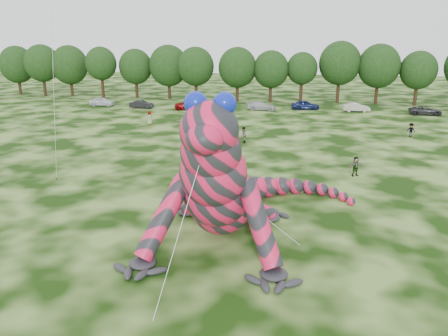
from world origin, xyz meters
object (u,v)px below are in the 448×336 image
(spectator_5, at_px, (356,166))
(inflatable_gecko, at_px, (224,158))
(tree_1, at_px, (43,70))
(car_0, at_px, (102,102))
(car_2, at_px, (189,106))
(spectator_2, at_px, (411,130))
(tree_7, at_px, (237,75))
(tree_12, at_px, (417,78))
(tree_5, at_px, (169,72))
(car_1, at_px, (142,104))
(car_3, at_px, (261,106))
(spectator_4, at_px, (150,118))
(tree_9, at_px, (302,78))
(car_4, at_px, (305,105))
(car_6, at_px, (425,111))
(tree_4, at_px, (136,73))
(car_5, at_px, (356,107))
(tree_0, at_px, (18,70))
(tree_3, at_px, (102,73))
(spectator_1, at_px, (243,135))
(tree_8, at_px, (271,77))
(tree_11, at_px, (378,74))
(tree_2, at_px, (70,71))
(tree_6, at_px, (196,74))
(tree_10, at_px, (339,72))

(spectator_5, bearing_deg, inflatable_gecko, -159.04)
(tree_1, distance_m, car_0, 20.16)
(car_2, bearing_deg, spectator_2, -124.26)
(tree_7, distance_m, tree_12, 30.11)
(tree_5, xyz_separation_m, car_1, (-1.05, -11.80, -4.27))
(tree_1, relative_size, car_3, 2.16)
(tree_7, xyz_separation_m, spectator_4, (-8.06, -23.21, -3.85))
(tree_7, bearing_deg, tree_9, 2.78)
(car_4, xyz_separation_m, car_6, (17.47, -1.97, -0.11))
(tree_4, height_order, car_5, tree_4)
(tree_0, relative_size, spectator_4, 5.37)
(tree_3, bearing_deg, car_4, -10.73)
(car_3, xyz_separation_m, spectator_1, (0.30, -22.78, 0.22))
(car_4, bearing_deg, inflatable_gecko, 168.08)
(tree_8, relative_size, spectator_2, 5.53)
(tree_8, height_order, spectator_5, tree_8)
(tree_11, height_order, spectator_5, tree_11)
(tree_9, xyz_separation_m, spectator_4, (-19.21, -23.75, -3.45))
(tree_3, bearing_deg, car_0, -65.74)
(spectator_2, height_order, spectator_4, spectator_4)
(tree_0, xyz_separation_m, car_1, (30.38, -12.60, -4.13))
(tree_2, height_order, tree_11, tree_11)
(inflatable_gecko, distance_m, tree_5, 58.60)
(inflatable_gecko, xyz_separation_m, tree_11, (16.47, 54.68, 0.73))
(tree_2, bearing_deg, tree_11, -0.57)
(tree_8, xyz_separation_m, car_5, (13.91, -7.63, -3.81))
(car_1, xyz_separation_m, spectator_2, (38.08, -14.83, 0.18))
(spectator_1, bearing_deg, tree_7, 172.48)
(inflatable_gecko, xyz_separation_m, car_4, (4.60, 46.42, -3.56))
(tree_0, bearing_deg, tree_9, -1.95)
(spectator_4, height_order, spectator_5, spectator_4)
(inflatable_gecko, relative_size, tree_11, 1.71)
(tree_8, xyz_separation_m, tree_12, (24.23, 0.75, 0.01))
(spectator_1, bearing_deg, tree_12, 125.34)
(tree_6, bearing_deg, car_2, -82.43)
(tree_3, xyz_separation_m, tree_9, (36.78, 0.28, -0.38))
(tree_7, height_order, spectator_2, tree_7)
(tree_2, distance_m, tree_10, 50.42)
(tree_4, xyz_separation_m, car_1, (5.46, -12.08, -3.90))
(car_1, xyz_separation_m, car_6, (43.56, 1.33, 0.01))
(inflatable_gecko, xyz_separation_m, spectator_1, (-1.89, 21.84, -3.43))
(car_1, bearing_deg, spectator_4, -158.43)
(spectator_1, bearing_deg, car_5, 131.83)
(tree_0, relative_size, tree_9, 1.10)
(tree_3, xyz_separation_m, car_0, (4.19, -9.30, -4.00))
(tree_11, distance_m, spectator_1, 37.85)
(car_5, bearing_deg, tree_3, 76.67)
(tree_7, bearing_deg, tree_12, 1.78)
(tree_9, relative_size, car_5, 2.16)
(tree_12, xyz_separation_m, spectator_1, (-24.58, -32.38, -3.61))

